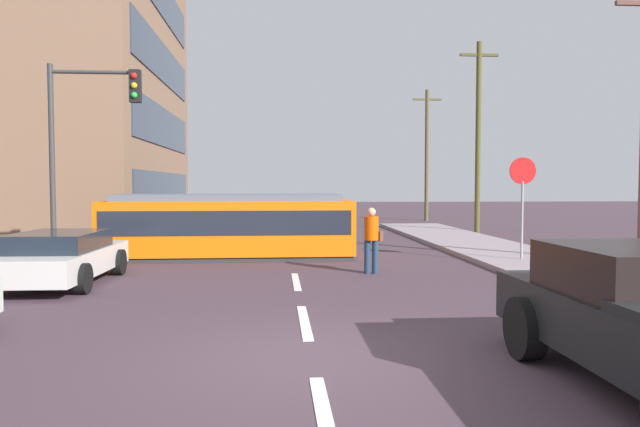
% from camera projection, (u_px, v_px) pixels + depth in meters
% --- Properties ---
extents(ground_plane, '(120.00, 120.00, 0.00)m').
position_uv_depth(ground_plane, '(292.00, 260.00, 17.50)').
color(ground_plane, '#45333E').
extents(sidewalk_curb_right, '(3.20, 36.00, 0.14)m').
position_uv_depth(sidewalk_curb_right, '(578.00, 275.00, 14.02)').
color(sidewalk_curb_right, gray).
rests_on(sidewalk_curb_right, ground).
extents(lane_stripe_0, '(0.16, 2.40, 0.01)m').
position_uv_depth(lane_stripe_0, '(325.00, 420.00, 5.55)').
color(lane_stripe_0, silver).
rests_on(lane_stripe_0, ground).
extents(lane_stripe_1, '(0.16, 2.40, 0.01)m').
position_uv_depth(lane_stripe_1, '(304.00, 322.00, 9.53)').
color(lane_stripe_1, silver).
rests_on(lane_stripe_1, ground).
extents(lane_stripe_2, '(0.16, 2.40, 0.01)m').
position_uv_depth(lane_stripe_2, '(296.00, 281.00, 13.52)').
color(lane_stripe_2, silver).
rests_on(lane_stripe_2, ground).
extents(lane_stripe_3, '(0.16, 2.40, 0.01)m').
position_uv_depth(lane_stripe_3, '(287.00, 239.00, 24.08)').
color(lane_stripe_3, silver).
rests_on(lane_stripe_3, ground).
extents(lane_stripe_4, '(0.16, 2.40, 0.01)m').
position_uv_depth(lane_stripe_4, '(285.00, 228.00, 30.06)').
color(lane_stripe_4, silver).
rests_on(lane_stripe_4, ground).
extents(corner_building, '(14.24, 15.63, 16.00)m').
position_uv_depth(corner_building, '(16.00, 67.00, 28.55)').
color(corner_building, '#7F5E47').
rests_on(corner_building, ground).
extents(streetcar_tram, '(7.51, 2.59, 1.96)m').
position_uv_depth(streetcar_tram, '(230.00, 225.00, 17.92)').
color(streetcar_tram, orange).
rests_on(streetcar_tram, ground).
extents(city_bus, '(2.60, 5.25, 1.81)m').
position_uv_depth(city_bus, '(273.00, 214.00, 24.01)').
color(city_bus, '#C0B2BA').
rests_on(city_bus, ground).
extents(pedestrian_crossing, '(0.48, 0.36, 1.67)m').
position_uv_depth(pedestrian_crossing, '(372.00, 236.00, 14.73)').
color(pedestrian_crossing, '#1E3247').
rests_on(pedestrian_crossing, ground).
extents(parked_sedan_mid, '(2.09, 4.32, 1.19)m').
position_uv_depth(parked_sedan_mid, '(61.00, 257.00, 13.13)').
color(parked_sedan_mid, beige).
rests_on(parked_sedan_mid, ground).
extents(stop_sign, '(0.76, 0.07, 2.88)m').
position_uv_depth(stop_sign, '(523.00, 187.00, 16.43)').
color(stop_sign, gray).
rests_on(stop_sign, sidewalk_curb_right).
extents(traffic_light_mast, '(2.35, 0.33, 5.36)m').
position_uv_depth(traffic_light_mast, '(86.00, 129.00, 15.13)').
color(traffic_light_mast, '#333333').
rests_on(traffic_light_mast, ground).
extents(utility_pole_mid, '(1.80, 0.24, 8.80)m').
position_uv_depth(utility_pole_mid, '(478.00, 134.00, 26.90)').
color(utility_pole_mid, '#4C4820').
rests_on(utility_pole_mid, ground).
extents(utility_pole_far, '(1.80, 0.24, 8.19)m').
position_uv_depth(utility_pole_far, '(427.00, 153.00, 36.57)').
color(utility_pole_far, brown).
rests_on(utility_pole_far, ground).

